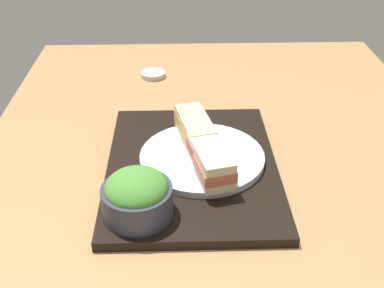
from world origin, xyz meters
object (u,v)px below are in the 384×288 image
object	(u,v)px
sandwich_plate	(202,157)
sandwich_farmost	(215,168)
sandwich_inner_far	(206,152)
salad_bowl	(137,195)
small_sauce_dish	(153,74)
sandwich_nearmost	(192,122)
sandwich_inner_near	(199,136)

from	to	relation	value
sandwich_plate	sandwich_farmost	world-z (taller)	sandwich_farmost
sandwich_inner_far	sandwich_farmost	xyz separation A→B (cm)	(5.70, 1.17, 0.35)
sandwich_plate	sandwich_farmost	xyz separation A→B (cm)	(8.55, 1.75, 3.36)
sandwich_plate	sandwich_farmost	distance (cm)	9.35
sandwich_inner_far	salad_bowl	world-z (taller)	salad_bowl
sandwich_farmost	small_sauce_dish	xyz separation A→B (cm)	(-51.63, -12.86, -5.19)
sandwich_nearmost	sandwich_farmost	world-z (taller)	sandwich_farmost
sandwich_inner_near	small_sauce_dish	size ratio (longest dim) A/B	1.31
sandwich_inner_near	salad_bowl	world-z (taller)	salad_bowl
sandwich_nearmost	sandwich_plate	bearing A→B (deg)	11.57
sandwich_inner_near	small_sauce_dish	bearing A→B (deg)	-165.34
sandwich_plate	salad_bowl	bearing A→B (deg)	-36.14
sandwich_plate	sandwich_nearmost	distance (cm)	9.22
sandwich_inner_far	small_sauce_dish	xyz separation A→B (cm)	(-45.93, -11.70, -4.84)
sandwich_inner_far	salad_bowl	xyz separation A→B (cm)	(12.61, -11.87, 0.21)
sandwich_inner_far	sandwich_plate	bearing A→B (deg)	-168.43
sandwich_inner_far	sandwich_farmost	size ratio (longest dim) A/B	1.00
sandwich_nearmost	sandwich_inner_near	xyz separation A→B (cm)	(5.70, 1.17, 0.12)
sandwich_farmost	small_sauce_dish	world-z (taller)	sandwich_farmost
sandwich_inner_far	small_sauce_dish	distance (cm)	47.64
sandwich_nearmost	small_sauce_dish	world-z (taller)	sandwich_nearmost
sandwich_nearmost	sandwich_inner_far	size ratio (longest dim) A/B	1.04
sandwich_nearmost	sandwich_inner_far	world-z (taller)	same
sandwich_plate	small_sauce_dish	bearing A→B (deg)	-165.54
sandwich_inner_near	sandwich_nearmost	bearing A→B (deg)	-168.43
sandwich_inner_near	small_sauce_dish	xyz separation A→B (cm)	(-40.24, -10.53, -4.95)
sandwich_nearmost	salad_bowl	distance (cm)	25.84
sandwich_nearmost	small_sauce_dish	bearing A→B (deg)	-164.83
sandwich_plate	salad_bowl	distance (cm)	19.41
sandwich_inner_near	sandwich_inner_far	distance (cm)	5.82
sandwich_inner_near	sandwich_farmost	size ratio (longest dim) A/B	1.00
sandwich_farmost	sandwich_inner_near	bearing A→B (deg)	-168.43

